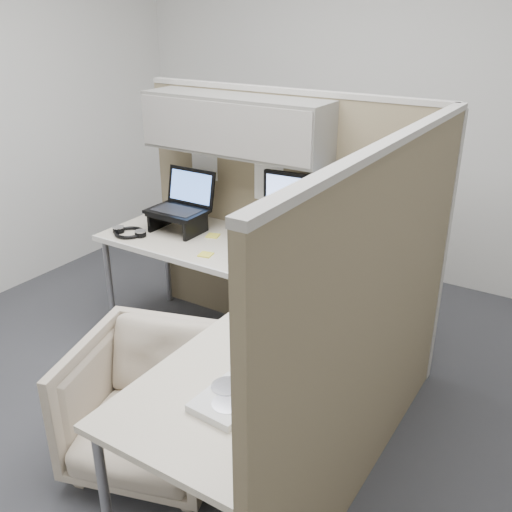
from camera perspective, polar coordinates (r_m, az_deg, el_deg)
The scene contains 19 objects.
ground at distance 3.34m, azimuth -3.87°, elevation -14.60°, with size 4.50×4.50×0.00m, color #353539.
partition_back at distance 3.56m, azimuth 0.67°, elevation 7.93°, with size 2.00×0.36×1.63m.
partition_right at distance 2.48m, azimuth 11.91°, elevation -7.17°, with size 0.07×2.03×1.63m.
desk at distance 2.99m, azimuth -0.87°, elevation -3.77°, with size 2.00×1.98×0.73m.
office_chair at distance 2.83m, azimuth -10.41°, elevation -13.89°, with size 0.70×0.65×0.72m, color #BDA996.
monitor_left at distance 3.32m, azimuth 4.28°, elevation 5.01°, with size 0.44×0.20×0.47m.
monitor_right at distance 3.02m, azimuth 11.68°, elevation 2.61°, with size 0.35×0.32×0.47m.
laptop_station at distance 3.70m, azimuth -7.56°, elevation 4.72°, with size 0.36×0.31×0.38m.
keyboard at distance 3.14m, azimuth 2.73°, elevation -1.31°, with size 0.44×0.15×0.02m, color black.
mouse at distance 2.97m, azimuth 7.41°, elevation -2.89°, with size 0.09×0.06×0.03m, color black.
travel_mug at distance 3.27m, azimuth 6.58°, elevation 0.95°, with size 0.08×0.08×0.16m.
soda_can_green at distance 2.85m, azimuth 11.90°, elevation -3.44°, with size 0.07×0.07×0.12m, color #B21E1E.
soda_can_silver at distance 3.09m, azimuth 8.76°, elevation -0.96°, with size 0.07×0.07×0.12m, color silver.
sticky_note_c at distance 3.62m, azimuth -4.34°, elevation 2.04°, with size 0.08×0.08×0.01m, color yellow.
sticky_note_a at distance 3.35m, azimuth -5.06°, elevation 0.14°, with size 0.08×0.08×0.01m, color yellow.
sticky_note_d at distance 3.36m, azimuth -1.16°, elevation 0.35°, with size 0.08×0.08×0.01m, color yellow.
headphones at distance 3.72m, azimuth -12.54°, elevation 2.32°, with size 0.24×0.22×0.03m.
paper_stack at distance 2.15m, azimuth -2.79°, elevation -14.21°, with size 0.21×0.26×0.03m.
desk_clock at distance 2.48m, azimuth 4.43°, elevation -7.67°, with size 0.08×0.10×0.10m.
Camera 1 is at (1.58, -2.09, 2.07)m, focal length 40.00 mm.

